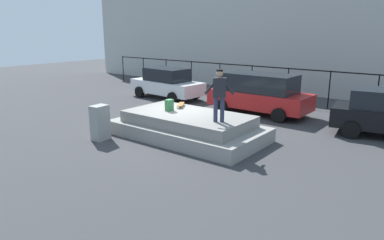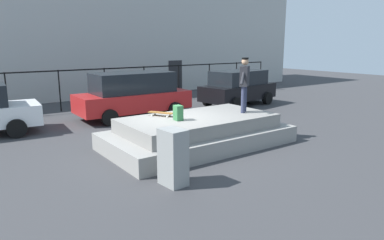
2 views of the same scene
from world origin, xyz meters
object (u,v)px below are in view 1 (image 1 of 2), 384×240
at_px(car_white_sedan_near, 167,83).
at_px(car_red_hatchback_mid, 259,93).
at_px(utility_box, 100,123).
at_px(backpack, 169,105).
at_px(skateboarder, 219,92).
at_px(skateboard, 181,104).

xyz_separation_m(car_white_sedan_near, car_red_hatchback_mid, (5.99, -0.21, 0.11)).
bearing_deg(car_white_sedan_near, utility_box, -65.45).
distance_m(car_red_hatchback_mid, utility_box, 7.65).
bearing_deg(backpack, car_red_hatchback_mid, -5.69).
distance_m(car_white_sedan_near, car_red_hatchback_mid, 5.99).
relative_size(skateboarder, car_red_hatchback_mid, 0.37).
height_order(car_white_sedan_near, car_red_hatchback_mid, car_red_hatchback_mid).
bearing_deg(skateboarder, backpack, 174.75).
xyz_separation_m(skateboard, car_white_sedan_near, (-4.77, 4.52, -0.13)).
bearing_deg(skateboard, skateboarder, -22.26).
xyz_separation_m(skateboard, backpack, (0.10, -0.80, 0.12)).
height_order(skateboard, utility_box, utility_box).
xyz_separation_m(skateboard, utility_box, (-1.40, -2.87, -0.38)).
distance_m(skateboard, backpack, 0.81).
bearing_deg(car_white_sedan_near, backpack, -47.45).
relative_size(car_red_hatchback_mid, utility_box, 3.74).
bearing_deg(skateboard, car_red_hatchback_mid, 74.28).
bearing_deg(backpack, skateboard, 14.00).
height_order(backpack, utility_box, backpack).
bearing_deg(skateboarder, car_white_sedan_near, 142.67).
relative_size(backpack, utility_box, 0.34).
xyz_separation_m(skateboarder, utility_box, (-3.88, -1.85, -1.28)).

